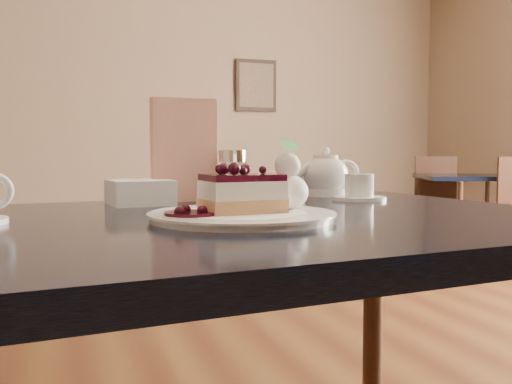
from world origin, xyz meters
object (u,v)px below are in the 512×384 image
object	(u,v)px
cheesecake_slice	(242,194)
dessert_plate	(242,216)
main_table	(230,264)
tea_set	(332,179)
bg_table_far_right	(473,246)

from	to	relation	value
cheesecake_slice	dessert_plate	bearing A→B (deg)	0.00
dessert_plate	cheesecake_slice	bearing A→B (deg)	0.00
main_table	cheesecake_slice	bearing A→B (deg)	-90.00
cheesecake_slice	tea_set	bearing A→B (deg)	42.03
cheesecake_slice	bg_table_far_right	world-z (taller)	cheesecake_slice
cheesecake_slice	tea_set	xyz separation A→B (m)	(0.35, 0.39, 0.00)
dessert_plate	main_table	bearing A→B (deg)	96.08
main_table	bg_table_far_right	size ratio (longest dim) A/B	0.79
dessert_plate	bg_table_far_right	distance (m)	4.52
main_table	bg_table_far_right	world-z (taller)	main_table
main_table	tea_set	world-z (taller)	tea_set
cheesecake_slice	main_table	bearing A→B (deg)	90.00
main_table	cheesecake_slice	world-z (taller)	cheesecake_slice
main_table	cheesecake_slice	size ratio (longest dim) A/B	9.96
tea_set	dessert_plate	bearing A→B (deg)	-131.89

